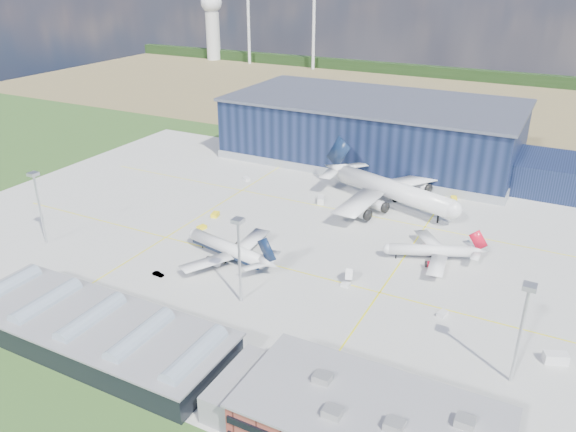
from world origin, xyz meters
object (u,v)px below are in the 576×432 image
object	(u,v)px
light_mast_center	(239,247)
gse_tug_c	(454,199)
hangar	(379,133)
gse_van_b	(321,200)
ops_building	(369,427)
gse_tug_a	(215,215)
light_mast_west	(38,197)
car_b	(158,274)
gse_van_a	(355,381)
gse_cart_b	(246,179)
airliner_widebody	(394,181)
airliner_navy	(227,242)
gse_van_c	(556,358)
airliner_red	(430,245)
gse_cart_a	(443,314)
airstair	(349,277)
gse_tug_b	(202,228)
car_a	(264,359)
light_mast_east	(523,318)

from	to	relation	value
light_mast_center	gse_tug_c	xyz separation A→B (m)	(33.28, 92.00, -14.74)
hangar	gse_van_b	size ratio (longest dim) A/B	29.83
ops_building	gse_tug_a	world-z (taller)	ops_building
light_mast_west	car_b	size ratio (longest dim) A/B	6.62
gse_van_a	gse_cart_b	xyz separation A→B (m)	(-81.04, 90.92, -0.38)
gse_tug_a	gse_van_b	bearing A→B (deg)	31.84
airliner_widebody	gse_tug_c	size ratio (longest dim) A/B	18.82
airliner_navy	gse_van_c	xyz separation A→B (m)	(87.67, -6.57, -4.46)
gse_tug_a	gse_tug_c	world-z (taller)	gse_tug_a
gse_cart_b	airliner_red	bearing A→B (deg)	-83.50
gse_cart_b	gse_van_c	world-z (taller)	gse_van_c
light_mast_center	gse_cart_a	size ratio (longest dim) A/B	8.35
airstair	ops_building	bearing A→B (deg)	-81.00
airliner_navy	gse_tug_b	world-z (taller)	airliner_navy
gse_van_a	gse_van_b	world-z (taller)	gse_van_b
gse_van_c	airstair	distance (m)	52.87
car_a	hangar	bearing A→B (deg)	17.22
hangar	airliner_red	xyz separation A→B (m)	(43.93, -81.35, -6.72)
airliner_red	gse_tug_b	distance (m)	71.70
light_mast_center	gse_cart_a	distance (m)	52.12
hangar	airliner_navy	size ratio (longest dim) A/B	4.18
gse_van_b	gse_cart_a	bearing A→B (deg)	-63.80
light_mast_center	gse_tug_b	bearing A→B (deg)	138.15
gse_cart_a	gse_tug_c	xyz separation A→B (m)	(-13.74, 75.07, 0.10)
gse_van_b	car_b	world-z (taller)	gse_van_b
airliner_red	airliner_navy	bearing A→B (deg)	4.46
gse_cart_a	gse_van_c	size ratio (longest dim) A/B	0.55
airliner_red	ops_building	bearing A→B (deg)	73.93
gse_tug_b	car_a	distance (m)	69.73
hangar	gse_tug_a	bearing A→B (deg)	-108.48
light_mast_east	gse_van_b	bearing A→B (deg)	137.24
gse_cart_a	airliner_red	bearing A→B (deg)	127.93
gse_cart_a	gse_tug_a	bearing A→B (deg)	-179.15
ops_building	gse_cart_b	xyz separation A→B (m)	(-89.05, 104.93, -4.11)
hangar	airstair	size ratio (longest dim) A/B	30.92
light_mast_center	ops_building	bearing A→B (deg)	-33.69
light_mast_east	gse_van_b	size ratio (longest dim) A/B	4.73
gse_tug_a	gse_cart_a	xyz separation A→B (m)	(82.39, -23.50, -0.12)
light_mast_east	gse_tug_b	size ratio (longest dim) A/B	7.94
hangar	light_mast_east	bearing A→B (deg)	-59.95
airliner_red	car_b	distance (m)	77.02
light_mast_east	car_a	distance (m)	53.39
light_mast_east	gse_tug_a	size ratio (longest dim) A/B	6.71
hangar	gse_van_a	size ratio (longest dim) A/B	29.85
gse_van_a	gse_van_b	xyz separation A→B (m)	(-45.66, 84.10, 0.05)
hangar	gse_van_c	world-z (taller)	hangar
airliner_red	car_b	world-z (taller)	airliner_red
airstair	light_mast_west	bearing A→B (deg)	177.18
gse_cart_b	car_b	bearing A→B (deg)	-139.25
gse_cart_a	gse_van_b	world-z (taller)	gse_van_b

